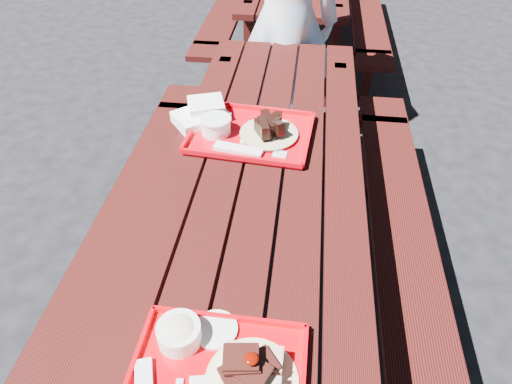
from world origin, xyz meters
TOP-DOWN VIEW (x-y plane):
  - ground at (0.00, 0.00)m, footprint 60.00×60.00m
  - picnic_table_near at (-0.00, 0.00)m, footprint 1.41×2.40m
  - near_tray at (-0.02, -0.73)m, footprint 0.42×0.36m
  - far_tray at (-0.08, 0.26)m, footprint 0.51×0.41m
  - white_cloth at (-0.29, 0.35)m, footprint 0.26×0.25m
  - person at (-0.01, 1.33)m, footprint 0.61×0.40m

SIDE VIEW (x-z plane):
  - ground at x=0.00m, z-range 0.00..0.00m
  - picnic_table_near at x=0.00m, z-range 0.19..0.94m
  - far_tray at x=-0.08m, z-range 0.73..0.82m
  - near_tray at x=-0.02m, z-range 0.72..0.85m
  - white_cloth at x=-0.29m, z-range 0.74..0.83m
  - person at x=-0.01m, z-range 0.00..1.66m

